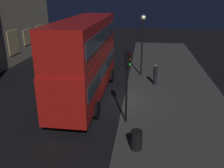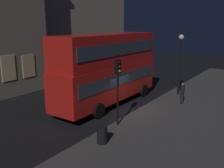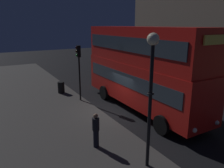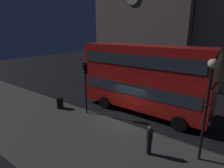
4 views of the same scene
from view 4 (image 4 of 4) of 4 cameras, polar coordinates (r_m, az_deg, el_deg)
ground_plane at (r=15.02m, az=3.68°, el=-10.80°), size 80.00×80.00×0.00m
sidewalk_slab at (r=12.13m, az=-7.87°, el=-17.71°), size 44.00×7.30×0.12m
building_with_clock at (r=28.26m, az=11.03°, el=18.68°), size 13.17×7.59×16.45m
double_decker_bus at (r=15.55m, az=9.28°, el=2.39°), size 10.98×2.97×5.67m
traffic_light_near_kerb at (r=15.03m, az=-8.20°, el=1.89°), size 0.36×0.38×4.21m
street_lamp at (r=10.11m, az=27.48°, el=-2.19°), size 0.46×0.46×5.41m
pedestrian at (r=10.85m, az=11.35°, el=-16.39°), size 0.34×0.34×1.71m
litter_bin at (r=17.24m, az=-15.66°, el=-5.55°), size 0.57×0.57×0.97m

